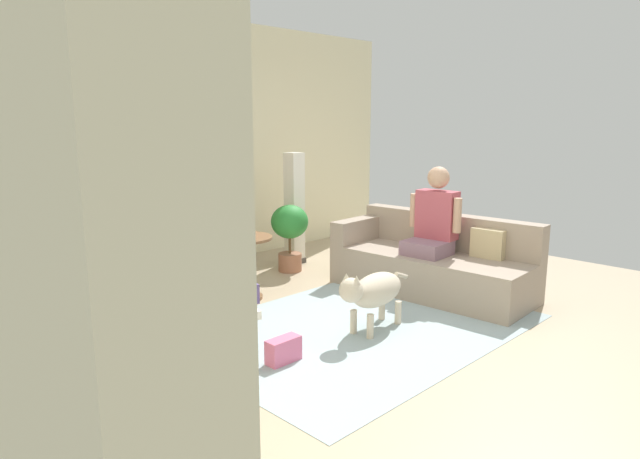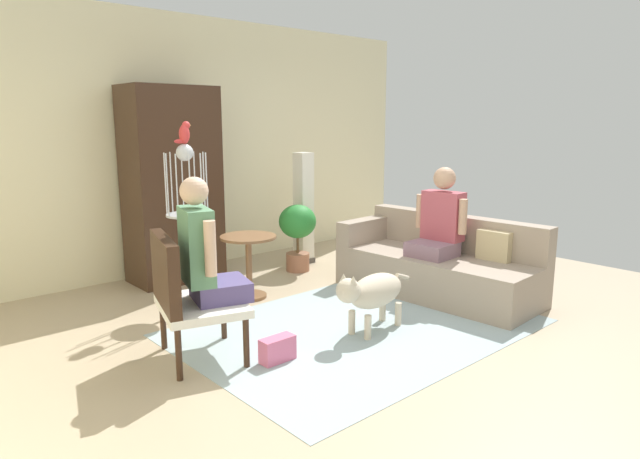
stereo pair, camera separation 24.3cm
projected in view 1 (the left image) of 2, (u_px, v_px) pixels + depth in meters
ground_plane at (351, 326)px, 4.64m from camera, size 7.29×7.29×0.00m
back_wall at (175, 145)px, 6.24m from camera, size 6.67×0.12×2.85m
area_rug at (359, 326)px, 4.62m from camera, size 2.82×2.07×0.01m
couch at (431, 264)px, 5.55m from camera, size 0.92×2.02×0.76m
armchair at (188, 293)px, 3.83m from camera, size 0.73×0.80×0.92m
person_on_couch at (434, 220)px, 5.42m from camera, size 0.48×0.56×0.85m
person_on_armchair at (208, 254)px, 3.85m from camera, size 0.53×0.52×0.89m
round_end_table at (245, 259)px, 5.29m from camera, size 0.54×0.54×0.61m
dog at (374, 291)px, 4.49m from camera, size 0.92×0.33×0.54m
bird_cage_stand at (185, 232)px, 4.88m from camera, size 0.38×0.38×1.50m
parrot at (181, 133)px, 4.72m from camera, size 0.17×0.10×0.19m
potted_plant at (290, 229)px, 6.26m from camera, size 0.42×0.42×0.76m
column_lamp at (294, 209)px, 6.60m from camera, size 0.20×0.20×1.33m
armoire_cabinet at (163, 186)px, 5.75m from camera, size 0.92×0.56×2.05m
handbag at (283, 350)px, 3.93m from camera, size 0.26×0.11×0.18m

